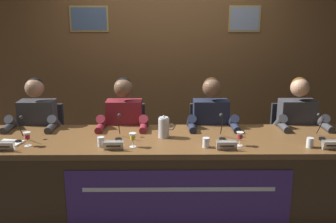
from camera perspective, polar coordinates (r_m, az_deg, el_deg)
ground_plane at (r=3.83m, az=-0.00°, el=-14.50°), size 12.00×12.00×0.00m
wall_back_panelled at (r=4.92m, az=-0.16°, el=8.10°), size 5.08×0.14×2.60m
conference_table at (r=3.49m, az=0.05°, el=-8.01°), size 3.88×0.86×0.74m
chair_far_left at (r=4.40m, az=-17.89°, el=-5.09°), size 0.44×0.44×0.89m
panelist_far_left at (r=4.14m, az=-18.99°, el=-2.41°), size 0.51×0.48×1.22m
nameplate_far_left at (r=3.48m, az=-23.31°, el=-4.74°), size 0.19×0.06×0.08m
juice_glass_far_left at (r=3.50m, az=-20.16°, el=-3.50°), size 0.06×0.06×0.12m
microphone_far_left at (r=3.66m, az=-21.19°, el=-3.03°), size 0.06×0.17×0.22m
chair_center_left at (r=4.22m, az=-6.18°, el=-5.28°), size 0.44×0.44×0.89m
panelist_center_left at (r=3.95m, az=-6.57°, el=-2.50°), size 0.51×0.48×1.22m
nameplate_center_left at (r=3.25m, az=-8.07°, el=-4.99°), size 0.17×0.06×0.08m
juice_glass_center_left at (r=3.28m, az=-5.25°, el=-3.84°), size 0.06×0.06×0.12m
water_cup_center_left at (r=3.34m, az=-9.91°, el=-4.52°), size 0.06×0.06×0.08m
microphone_center_left at (r=3.50m, az=-7.33°, el=-2.89°), size 0.06×0.17×0.22m
chair_center_right at (r=4.23m, az=6.02°, el=-5.25°), size 0.44×0.44×0.89m
panelist_center_right at (r=3.96m, az=6.45°, el=-2.47°), size 0.51×0.48×1.22m
nameplate_center_right at (r=3.25m, az=8.69°, el=-4.98°), size 0.17×0.06×0.08m
juice_glass_center_right at (r=3.35m, az=10.62°, el=-3.63°), size 0.06×0.06×0.12m
water_cup_center_right at (r=3.29m, az=5.66°, el=-4.68°), size 0.06×0.06×0.08m
microphone_center_right at (r=3.51m, az=8.01°, el=-2.87°), size 0.06×0.17×0.22m
chair_far_right at (r=4.42m, az=17.67°, el=-4.99°), size 0.44×0.44×0.89m
panelist_far_right at (r=4.16m, az=18.79°, el=-2.32°), size 0.51×0.48×1.22m
nameplate_far_right at (r=3.50m, az=23.21°, el=-4.59°), size 0.17×0.06×0.08m
water_cup_far_right at (r=3.49m, az=20.30°, el=-4.42°), size 0.06×0.06×0.08m
microphone_far_right at (r=3.76m, az=21.74°, el=-2.64°), size 0.06×0.17×0.22m
water_pitcher_central at (r=3.51m, az=-0.61°, el=-2.38°), size 0.15×0.10×0.21m
document_stack_far_left at (r=3.65m, az=-22.43°, el=-4.31°), size 0.24×0.19×0.01m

